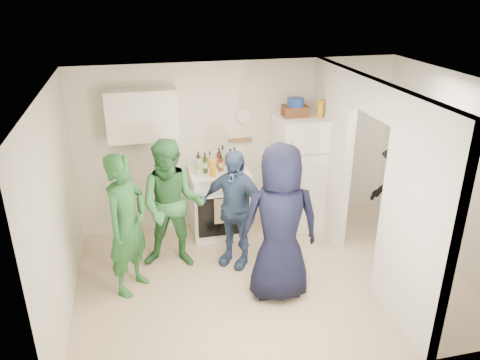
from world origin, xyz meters
name	(u,v)px	position (x,y,z in m)	size (l,w,h in m)	color
floor	(269,279)	(0.00, 0.00, 0.00)	(4.80, 4.80, 0.00)	beige
wall_back	(239,145)	(0.00, 1.70, 1.25)	(4.80, 4.80, 0.00)	silver
wall_front	(330,272)	(0.00, -1.70, 1.25)	(4.80, 4.80, 0.00)	silver
wall_left	(57,212)	(-2.40, 0.00, 1.25)	(3.40, 3.40, 0.00)	silver
wall_right	(451,173)	(2.40, 0.00, 1.25)	(3.40, 3.40, 0.00)	silver
ceiling	(275,85)	(0.00, 0.00, 2.50)	(4.80, 4.80, 0.00)	white
partition_pier_back	(330,152)	(1.20, 1.10, 1.25)	(0.12, 1.20, 2.50)	silver
partition_pier_front	(416,223)	(1.20, -1.10, 1.25)	(0.12, 1.20, 2.50)	silver
partition_header	(375,97)	(1.20, 0.00, 2.30)	(0.12, 1.00, 0.40)	silver
stove	(219,202)	(-0.39, 1.37, 0.51)	(0.85, 0.71, 1.01)	white
upper_cabinet	(142,115)	(-1.40, 1.52, 1.85)	(0.95, 0.34, 0.70)	silver
fridge	(300,173)	(0.84, 1.34, 0.87)	(0.71, 0.69, 1.73)	white
wicker_basket	(295,111)	(0.74, 1.39, 1.81)	(0.35, 0.25, 0.15)	brown
blue_bowl	(295,102)	(0.74, 1.39, 1.94)	(0.24, 0.24, 0.11)	navy
yellow_cup_stack_top	(320,109)	(1.06, 1.24, 1.86)	(0.09, 0.09, 0.25)	orange
wall_clock	(243,116)	(0.05, 1.68, 1.70)	(0.22, 0.22, 0.03)	white
spice_shelf	(240,140)	(0.00, 1.65, 1.35)	(0.35, 0.08, 0.03)	olive
nook_window	(446,139)	(2.38, 0.20, 1.65)	(0.03, 0.70, 0.80)	black
nook_window_frame	(445,139)	(2.36, 0.20, 1.65)	(0.04, 0.76, 0.86)	white
nook_valance	(448,113)	(2.34, 0.20, 2.00)	(0.04, 0.82, 0.18)	white
yellow_cup_stack_stove	(213,168)	(-0.51, 1.15, 1.14)	(0.09, 0.09, 0.25)	orange
red_cup	(236,170)	(-0.17, 1.17, 1.07)	(0.09, 0.09, 0.12)	red
person_green_left	(127,225)	(-1.70, 0.23, 0.88)	(0.64, 0.42, 1.77)	#2A6936
person_green_center	(172,205)	(-1.13, 0.64, 0.88)	(0.85, 0.66, 1.75)	#3A8445
person_denim	(234,209)	(-0.35, 0.50, 0.81)	(0.95, 0.39, 1.61)	#3B5C81
person_navy	(280,224)	(0.02, -0.28, 0.96)	(0.93, 0.61, 1.91)	black
person_nook	(398,195)	(1.99, 0.46, 0.78)	(1.01, 0.58, 1.56)	black
bottle_a	(198,160)	(-0.66, 1.49, 1.14)	(0.07, 0.07, 0.26)	brown
bottle_b	(205,163)	(-0.59, 1.31, 1.16)	(0.07, 0.07, 0.30)	#254517
bottle_c	(210,159)	(-0.49, 1.52, 1.13)	(0.06, 0.06, 0.25)	#B0B7BF
bottle_d	(221,163)	(-0.36, 1.34, 1.13)	(0.08, 0.08, 0.24)	brown
bottle_e	(223,155)	(-0.29, 1.56, 1.16)	(0.07, 0.07, 0.31)	silver
bottle_f	(230,159)	(-0.20, 1.41, 1.16)	(0.08, 0.08, 0.29)	#193212
bottle_g	(234,156)	(-0.12, 1.51, 1.15)	(0.07, 0.07, 0.28)	olive
bottle_h	(198,164)	(-0.69, 1.27, 1.17)	(0.07, 0.07, 0.31)	#B7BDC4
bottle_i	(219,158)	(-0.36, 1.47, 1.16)	(0.07, 0.07, 0.30)	#5A2F0F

